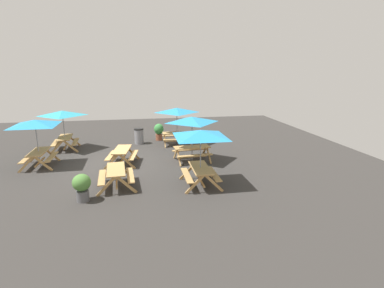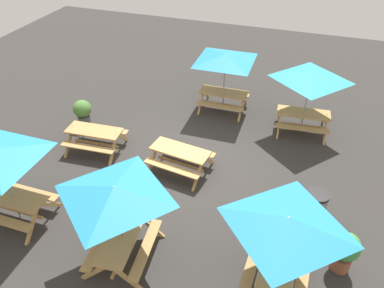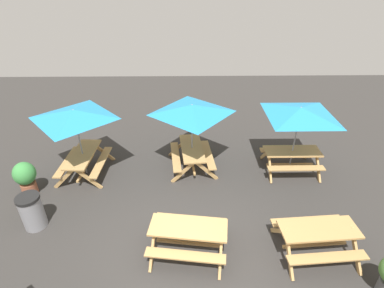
{
  "view_description": "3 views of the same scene",
  "coord_description": "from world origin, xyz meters",
  "px_view_note": "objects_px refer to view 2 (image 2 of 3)",
  "views": [
    {
      "loc": [
        14.72,
        1.11,
        4.65
      ],
      "look_at": [
        0.23,
        3.71,
        0.9
      ],
      "focal_mm": 28.0,
      "sensor_mm": 36.0,
      "label": 1
    },
    {
      "loc": [
        -3.13,
        8.57,
        7.57
      ],
      "look_at": [
        -0.22,
        -0.0,
        0.9
      ],
      "focal_mm": 35.0,
      "sensor_mm": 36.0,
      "label": 2
    },
    {
      "loc": [
        0.09,
        -4.72,
        5.95
      ],
      "look_at": [
        0.23,
        3.71,
        0.9
      ],
      "focal_mm": 28.0,
      "sensor_mm": 36.0,
      "label": 3
    }
  ],
  "objects_px": {
    "trash_bin_gray": "(315,207)",
    "picnic_table_3": "(310,80)",
    "potted_plant_1": "(345,250)",
    "picnic_table_1": "(115,197)",
    "picnic_table_5": "(286,228)",
    "picnic_table_6": "(95,135)",
    "picnic_table_2": "(225,62)",
    "picnic_table_4": "(180,155)",
    "potted_plant_0": "(83,112)"
  },
  "relations": [
    {
      "from": "picnic_table_3",
      "to": "picnic_table_6",
      "type": "distance_m",
      "value": 7.28
    },
    {
      "from": "picnic_table_3",
      "to": "picnic_table_6",
      "type": "height_order",
      "value": "picnic_table_3"
    },
    {
      "from": "picnic_table_1",
      "to": "trash_bin_gray",
      "type": "xyz_separation_m",
      "value": [
        -4.18,
        -2.65,
        -1.49
      ]
    },
    {
      "from": "picnic_table_1",
      "to": "picnic_table_4",
      "type": "relative_size",
      "value": 1.19
    },
    {
      "from": "picnic_table_1",
      "to": "potted_plant_1",
      "type": "distance_m",
      "value": 5.26
    },
    {
      "from": "picnic_table_4",
      "to": "picnic_table_5",
      "type": "bearing_deg",
      "value": 144.39
    },
    {
      "from": "picnic_table_4",
      "to": "picnic_table_6",
      "type": "distance_m",
      "value": 3.01
    },
    {
      "from": "picnic_table_3",
      "to": "picnic_table_1",
      "type": "bearing_deg",
      "value": 58.22
    },
    {
      "from": "picnic_table_4",
      "to": "trash_bin_gray",
      "type": "height_order",
      "value": "trash_bin_gray"
    },
    {
      "from": "picnic_table_1",
      "to": "potted_plant_0",
      "type": "xyz_separation_m",
      "value": [
        4.02,
        -4.71,
        -1.4
      ]
    },
    {
      "from": "picnic_table_4",
      "to": "potted_plant_0",
      "type": "distance_m",
      "value": 4.33
    },
    {
      "from": "picnic_table_2",
      "to": "picnic_table_4",
      "type": "xyz_separation_m",
      "value": [
        0.3,
        3.93,
        -1.43
      ]
    },
    {
      "from": "picnic_table_6",
      "to": "picnic_table_2",
      "type": "bearing_deg",
      "value": -134.77
    },
    {
      "from": "picnic_table_6",
      "to": "potted_plant_1",
      "type": "relative_size",
      "value": 1.72
    },
    {
      "from": "picnic_table_3",
      "to": "potted_plant_1",
      "type": "xyz_separation_m",
      "value": [
        -1.44,
        5.55,
        -1.36
      ]
    },
    {
      "from": "trash_bin_gray",
      "to": "picnic_table_4",
      "type": "bearing_deg",
      "value": -11.93
    },
    {
      "from": "picnic_table_5",
      "to": "trash_bin_gray",
      "type": "xyz_separation_m",
      "value": [
        -0.66,
        -2.34,
        -1.49
      ]
    },
    {
      "from": "trash_bin_gray",
      "to": "picnic_table_3",
      "type": "bearing_deg",
      "value": -80.49
    },
    {
      "from": "picnic_table_2",
      "to": "picnic_table_5",
      "type": "xyz_separation_m",
      "value": [
        -3.07,
        7.12,
        0.0
      ]
    },
    {
      "from": "picnic_table_4",
      "to": "picnic_table_1",
      "type": "bearing_deg",
      "value": 95.41
    },
    {
      "from": "picnic_table_1",
      "to": "picnic_table_5",
      "type": "xyz_separation_m",
      "value": [
        -3.52,
        -0.31,
        0.0
      ]
    },
    {
      "from": "picnic_table_4",
      "to": "trash_bin_gray",
      "type": "distance_m",
      "value": 4.12
    },
    {
      "from": "picnic_table_5",
      "to": "trash_bin_gray",
      "type": "bearing_deg",
      "value": 166.71
    },
    {
      "from": "picnic_table_4",
      "to": "trash_bin_gray",
      "type": "bearing_deg",
      "value": 175.81
    },
    {
      "from": "picnic_table_5",
      "to": "picnic_table_4",
      "type": "bearing_deg",
      "value": -130.96
    },
    {
      "from": "picnic_table_5",
      "to": "picnic_table_6",
      "type": "xyz_separation_m",
      "value": [
        6.39,
        -3.29,
        -1.43
      ]
    },
    {
      "from": "potted_plant_1",
      "to": "picnic_table_3",
      "type": "bearing_deg",
      "value": -75.46
    },
    {
      "from": "picnic_table_4",
      "to": "potted_plant_0",
      "type": "height_order",
      "value": "potted_plant_0"
    },
    {
      "from": "picnic_table_3",
      "to": "trash_bin_gray",
      "type": "distance_m",
      "value": 4.55
    },
    {
      "from": "potted_plant_1",
      "to": "picnic_table_5",
      "type": "bearing_deg",
      "value": 36.66
    },
    {
      "from": "picnic_table_1",
      "to": "picnic_table_5",
      "type": "distance_m",
      "value": 3.53
    },
    {
      "from": "picnic_table_5",
      "to": "trash_bin_gray",
      "type": "distance_m",
      "value": 2.85
    },
    {
      "from": "picnic_table_1",
      "to": "picnic_table_6",
      "type": "relative_size",
      "value": 1.24
    },
    {
      "from": "picnic_table_5",
      "to": "picnic_table_6",
      "type": "bearing_deg",
      "value": -114.83
    },
    {
      "from": "picnic_table_2",
      "to": "potted_plant_0",
      "type": "distance_m",
      "value": 5.41
    },
    {
      "from": "trash_bin_gray",
      "to": "picnic_table_2",
      "type": "bearing_deg",
      "value": -52.05
    },
    {
      "from": "trash_bin_gray",
      "to": "picnic_table_6",
      "type": "bearing_deg",
      "value": -7.68
    },
    {
      "from": "trash_bin_gray",
      "to": "potted_plant_0",
      "type": "xyz_separation_m",
      "value": [
        8.19,
        -2.06,
        0.1
      ]
    },
    {
      "from": "picnic_table_2",
      "to": "potted_plant_0",
      "type": "height_order",
      "value": "picnic_table_2"
    },
    {
      "from": "picnic_table_4",
      "to": "picnic_table_6",
      "type": "relative_size",
      "value": 1.04
    },
    {
      "from": "picnic_table_6",
      "to": "potted_plant_0",
      "type": "xyz_separation_m",
      "value": [
        1.15,
        -1.11,
        0.03
      ]
    },
    {
      "from": "picnic_table_6",
      "to": "trash_bin_gray",
      "type": "distance_m",
      "value": 7.11
    },
    {
      "from": "picnic_table_3",
      "to": "potted_plant_1",
      "type": "distance_m",
      "value": 5.89
    },
    {
      "from": "picnic_table_4",
      "to": "potted_plant_0",
      "type": "xyz_separation_m",
      "value": [
        4.16,
        -1.21,
        0.03
      ]
    },
    {
      "from": "picnic_table_5",
      "to": "trash_bin_gray",
      "type": "height_order",
      "value": "picnic_table_5"
    },
    {
      "from": "picnic_table_2",
      "to": "picnic_table_3",
      "type": "xyz_separation_m",
      "value": [
        -3.02,
        0.54,
        0.0
      ]
    },
    {
      "from": "picnic_table_5",
      "to": "picnic_table_1",
      "type": "bearing_deg",
      "value": -82.59
    },
    {
      "from": "potted_plant_0",
      "to": "trash_bin_gray",
      "type": "bearing_deg",
      "value": 165.88
    },
    {
      "from": "picnic_table_2",
      "to": "picnic_table_4",
      "type": "height_order",
      "value": "picnic_table_2"
    },
    {
      "from": "picnic_table_2",
      "to": "potted_plant_1",
      "type": "relative_size",
      "value": 2.57
    }
  ]
}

